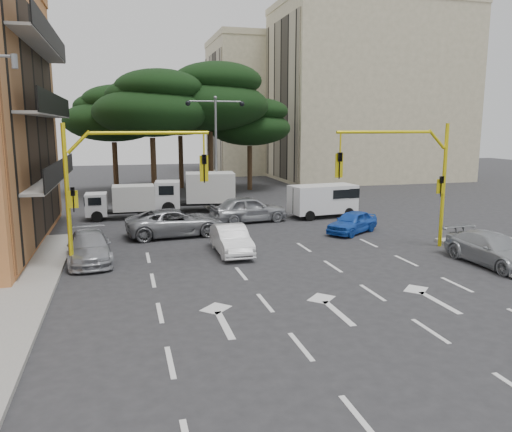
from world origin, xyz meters
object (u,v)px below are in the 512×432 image
at_px(car_white_hatch, 231,240).
at_px(van_white, 323,201).
at_px(signal_mast_right, 412,169).
at_px(car_silver_cross_a, 176,222).
at_px(box_truck_b, 196,192).
at_px(street_lamp_center, 216,132).
at_px(car_silver_cross_b, 249,209).
at_px(car_silver_wagon, 89,247).
at_px(signal_mast_left, 113,176).
at_px(car_silver_parked, 493,249).
at_px(box_truck_a, 121,202).
at_px(car_blue_compact, 352,222).

bearing_deg(car_white_hatch, van_white, 44.70).
relative_size(signal_mast_right, car_silver_cross_a, 1.14).
bearing_deg(car_white_hatch, box_truck_b, 89.51).
height_order(street_lamp_center, car_silver_cross_b, street_lamp_center).
bearing_deg(box_truck_b, van_white, -112.09).
relative_size(signal_mast_right, car_silver_wagon, 1.34).
height_order(signal_mast_left, car_white_hatch, signal_mast_left).
xyz_separation_m(signal_mast_right, car_silver_parked, (1.90, -3.53, -3.20)).
bearing_deg(box_truck_a, signal_mast_right, -130.66).
xyz_separation_m(car_white_hatch, car_silver_cross_b, (2.68, 7.29, 0.16)).
relative_size(signal_mast_right, van_white, 1.40).
bearing_deg(signal_mast_left, car_silver_cross_b, 47.79).
bearing_deg(car_white_hatch, car_blue_compact, 19.50).
distance_m(signal_mast_right, car_silver_wagon, 15.23).
xyz_separation_m(street_lamp_center, car_blue_compact, (5.76, -10.05, -4.81)).
distance_m(signal_mast_left, car_silver_parked, 16.22).
relative_size(car_silver_parked, box_truck_b, 0.85).
relative_size(car_silver_wagon, car_silver_cross_b, 0.94).
xyz_separation_m(street_lamp_center, box_truck_a, (-6.61, -2.27, -4.36)).
height_order(car_white_hatch, car_silver_cross_a, car_silver_cross_a).
bearing_deg(box_truck_b, car_blue_compact, -134.77).
distance_m(car_white_hatch, van_white, 10.94).
distance_m(signal_mast_right, van_white, 9.47).
height_order(car_silver_cross_a, car_silver_cross_b, car_silver_cross_b).
distance_m(car_white_hatch, car_blue_compact, 7.90).
bearing_deg(van_white, car_white_hatch, -52.30).
xyz_separation_m(signal_mast_right, box_truck_b, (-8.40, 13.25, -2.53)).
relative_size(car_blue_compact, car_silver_cross_b, 0.76).
xyz_separation_m(car_white_hatch, car_silver_parked, (10.38, -4.84, 0.03)).
xyz_separation_m(signal_mast_right, van_white, (-0.73, 9.01, -2.81)).
bearing_deg(box_truck_a, car_white_hatch, -154.20).
bearing_deg(car_silver_cross_b, signal_mast_right, -153.71).
bearing_deg(car_blue_compact, car_silver_cross_b, -168.39).
distance_m(signal_mast_right, signal_mast_left, 13.61).
height_order(car_silver_cross_a, van_white, van_white).
distance_m(car_white_hatch, car_silver_wagon, 6.32).
xyz_separation_m(car_silver_cross_b, box_truck_a, (-7.61, 3.14, 0.26)).
height_order(street_lamp_center, car_white_hatch, street_lamp_center).
bearing_deg(car_silver_cross_a, signal_mast_right, -123.87).
distance_m(car_silver_cross_b, van_white, 5.10).
xyz_separation_m(car_white_hatch, van_white, (7.76, 7.70, 0.42)).
height_order(car_silver_parked, box_truck_b, box_truck_b).
xyz_separation_m(car_white_hatch, car_silver_cross_a, (-2.11, 4.47, 0.08)).
relative_size(car_white_hatch, car_silver_parked, 0.85).
relative_size(car_silver_cross_b, van_white, 1.11).
distance_m(car_blue_compact, box_truck_a, 14.62).
xyz_separation_m(car_silver_wagon, car_silver_cross_a, (4.21, 4.27, 0.08)).
distance_m(signal_mast_left, car_silver_cross_a, 7.24).
relative_size(signal_mast_left, car_blue_compact, 1.65).
distance_m(car_silver_cross_b, box_truck_a, 8.23).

